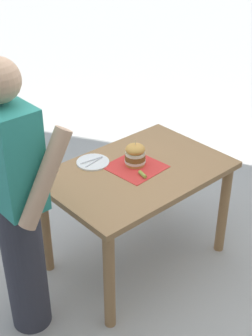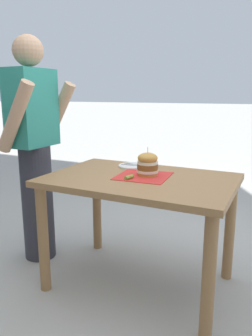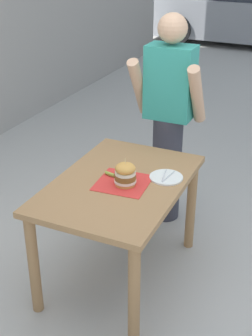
% 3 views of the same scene
% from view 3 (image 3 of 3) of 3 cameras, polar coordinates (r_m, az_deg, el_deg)
% --- Properties ---
extents(ground_plane, '(80.00, 80.00, 0.00)m').
position_cam_3_polar(ground_plane, '(3.44, -0.71, -12.80)').
color(ground_plane, '#ADAAA3').
extents(patio_table, '(0.80, 1.19, 0.76)m').
position_cam_3_polar(patio_table, '(3.08, -0.77, -3.64)').
color(patio_table, '#9E7247').
rests_on(patio_table, ground).
extents(serving_paper, '(0.35, 0.35, 0.00)m').
position_cam_3_polar(serving_paper, '(3.00, -0.37, -1.79)').
color(serving_paper, red).
rests_on(serving_paper, patio_table).
extents(sandwich, '(0.14, 0.14, 0.19)m').
position_cam_3_polar(sandwich, '(2.94, -0.09, -0.74)').
color(sandwich, gold).
rests_on(sandwich, serving_paper).
extents(pickle_spear, '(0.08, 0.04, 0.02)m').
position_cam_3_polar(pickle_spear, '(3.07, -1.96, -0.75)').
color(pickle_spear, '#8EA83D').
rests_on(pickle_spear, serving_paper).
extents(side_plate_with_forks, '(0.22, 0.22, 0.02)m').
position_cam_3_polar(side_plate_with_forks, '(3.06, 4.92, -1.13)').
color(side_plate_with_forks, white).
rests_on(side_plate_with_forks, patio_table).
extents(diner_across_table, '(0.55, 0.35, 1.69)m').
position_cam_3_polar(diner_across_table, '(3.70, 5.20, 5.94)').
color(diner_across_table, '#33333D').
rests_on(diner_across_table, ground).
extents(parked_car_near_curb, '(4.24, 1.92, 1.60)m').
position_cam_3_polar(parked_car_near_curb, '(10.93, 14.91, 18.24)').
color(parked_car_near_curb, gray).
rests_on(parked_car_near_curb, ground).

